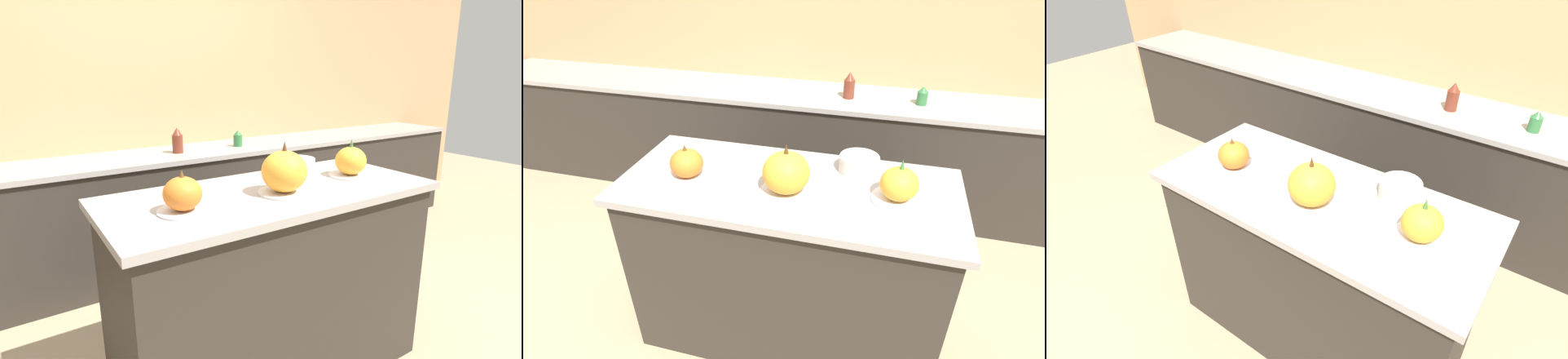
{
  "view_description": "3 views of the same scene",
  "coord_description": "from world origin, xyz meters",
  "views": [
    {
      "loc": [
        -1.0,
        -1.43,
        1.47
      ],
      "look_at": [
        -0.05,
        0.02,
        1.01
      ],
      "focal_mm": 28.0,
      "sensor_mm": 36.0,
      "label": 1
    },
    {
      "loc": [
        0.38,
        -1.49,
        1.9
      ],
      "look_at": [
        -0.01,
        -0.04,
        1.0
      ],
      "focal_mm": 28.0,
      "sensor_mm": 36.0,
      "label": 2
    },
    {
      "loc": [
        0.81,
        -1.19,
        2.01
      ],
      "look_at": [
        -0.06,
        -0.01,
        1.02
      ],
      "focal_mm": 28.0,
      "sensor_mm": 36.0,
      "label": 3
    }
  ],
  "objects": [
    {
      "name": "pumpkin_cake_left",
      "position": [
        -0.45,
        -0.06,
        1.02
      ],
      "size": [
        0.2,
        0.2,
        0.17
      ],
      "color": "silver",
      "rests_on": "kitchen_island"
    },
    {
      "name": "pumpkin_cake_center",
      "position": [
        0.01,
        -0.07,
        1.05
      ],
      "size": [
        0.23,
        0.23,
        0.23
      ],
      "color": "silver",
      "rests_on": "kitchen_island"
    },
    {
      "name": "bottle_short",
      "position": [
        0.61,
        1.37,
        0.95
      ],
      "size": [
        0.07,
        0.07,
        0.13
      ],
      "color": "#2D6B38",
      "rests_on": "back_counter"
    },
    {
      "name": "ground_plane",
      "position": [
        0.0,
        0.0,
        0.0
      ],
      "size": [
        12.0,
        12.0,
        0.0
      ],
      "primitive_type": "plane",
      "color": "tan"
    },
    {
      "name": "bottle_tall",
      "position": [
        0.1,
        1.38,
        0.98
      ],
      "size": [
        0.08,
        0.08,
        0.19
      ],
      "color": "maroon",
      "rests_on": "back_counter"
    },
    {
      "name": "kitchen_island",
      "position": [
        0.0,
        0.0,
        0.48
      ],
      "size": [
        1.51,
        0.66,
        0.96
      ],
      "color": "#2D2823",
      "rests_on": "ground_plane"
    },
    {
      "name": "back_counter",
      "position": [
        0.0,
        1.41,
        0.44
      ],
      "size": [
        6.0,
        0.6,
        0.89
      ],
      "color": "#2D2823",
      "rests_on": "ground_plane"
    },
    {
      "name": "wall_back",
      "position": [
        0.0,
        1.74,
        1.25
      ],
      "size": [
        8.0,
        0.06,
        2.5
      ],
      "color": "tan",
      "rests_on": "ground_plane"
    },
    {
      "name": "mixing_bowl",
      "position": [
        0.29,
        0.19,
        0.99
      ],
      "size": [
        0.18,
        0.18,
        0.08
      ],
      "color": "beige",
      "rests_on": "kitchen_island"
    },
    {
      "name": "pumpkin_cake_right",
      "position": [
        0.47,
        -0.01,
        1.03
      ],
      "size": [
        0.22,
        0.22,
        0.19
      ],
      "color": "silver",
      "rests_on": "kitchen_island"
    }
  ]
}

